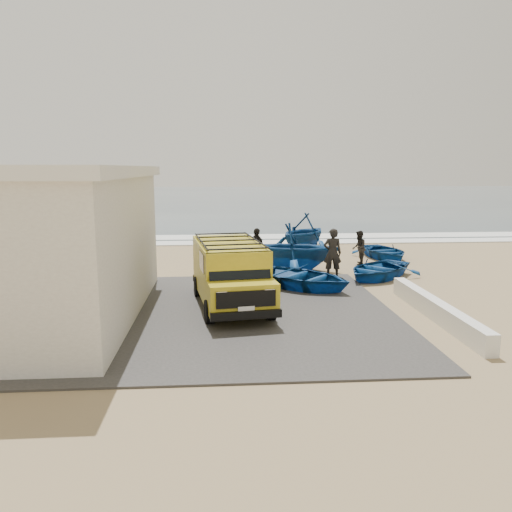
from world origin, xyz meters
name	(u,v)px	position (x,y,z in m)	size (l,w,h in m)	color
ground	(253,296)	(0.00, 0.00, 0.00)	(160.00, 160.00, 0.00)	#9C835B
slab	(190,313)	(-2.00, -2.00, 0.03)	(12.00, 10.00, 0.05)	#3D3B38
ocean	(227,198)	(0.00, 56.00, 0.00)	(180.00, 88.00, 0.01)	#385166
surf_line	(239,243)	(0.00, 12.00, 0.03)	(180.00, 1.60, 0.06)	white
surf_wash	(238,237)	(0.00, 14.50, 0.02)	(180.00, 2.20, 0.04)	white
parapet	(436,310)	(5.00, -3.00, 0.28)	(0.35, 6.00, 0.55)	silver
van	(230,271)	(-0.80, -1.21, 1.11)	(2.54, 5.03, 2.07)	gold
boat_near_left	(299,277)	(1.71, 0.97, 0.41)	(2.86, 4.00, 0.83)	navy
boat_near_right	(377,269)	(5.01, 2.38, 0.37)	(2.52, 3.53, 0.73)	navy
boat_mid_left	(294,247)	(1.98, 4.23, 0.99)	(3.24, 3.76, 1.98)	navy
boat_mid_right	(384,251)	(6.68, 6.58, 0.34)	(2.37, 3.31, 0.69)	navy
boat_far_left	(304,232)	(3.26, 9.30, 0.98)	(3.20, 3.70, 1.95)	navy
fisherman_front	(332,253)	(3.27, 2.62, 0.97)	(0.71, 0.47, 1.95)	black
fisherman_middle	(359,248)	(5.05, 5.20, 0.76)	(0.74, 0.57, 1.52)	black
fisherman_back	(256,247)	(0.47, 5.10, 0.84)	(0.99, 0.41, 1.69)	black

